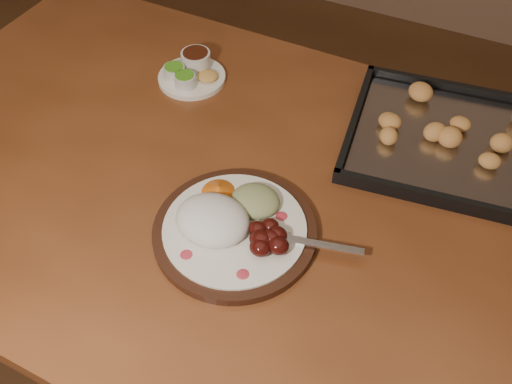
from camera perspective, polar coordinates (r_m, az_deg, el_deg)
The scene contains 5 objects.
ground at distance 1.68m, azimuth -7.18°, elevation -17.17°, with size 4.00×4.00×0.00m, color brown.
dining_table at distance 1.12m, azimuth -1.56°, elevation -2.54°, with size 1.52×0.93×0.75m.
dinner_plate at distance 0.96m, azimuth -2.37°, elevation -3.30°, with size 0.35×0.28×0.06m.
condiment_saucer at distance 1.27m, azimuth -6.50°, elevation 11.85°, with size 0.15×0.15×0.05m.
baking_tray at distance 1.17m, azimuth 20.46°, elevation 4.48°, with size 0.49×0.39×0.05m.
Camera 1 is at (0.47, -0.53, 1.52)m, focal length 40.00 mm.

